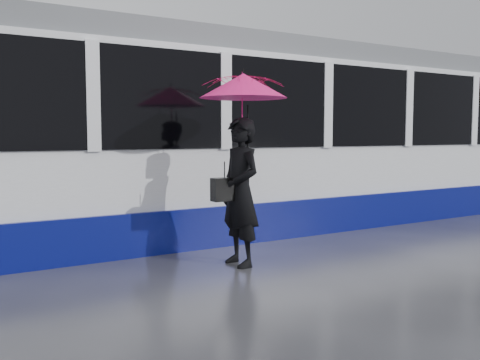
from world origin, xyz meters
TOP-DOWN VIEW (x-y plane):
  - ground at (0.00, 0.00)m, footprint 90.00×90.00m
  - rails at (0.00, 2.50)m, footprint 34.00×1.51m
  - tram at (1.71, 2.50)m, footprint 26.00×2.56m
  - woman at (0.77, 0.14)m, footprint 0.47×0.71m
  - umbrella at (0.82, 0.14)m, footprint 1.15×1.15m
  - handbag at (0.55, 0.16)m, footprint 0.35×0.15m

SIDE VIEW (x-z plane):
  - ground at x=0.00m, z-range 0.00..0.00m
  - rails at x=0.00m, z-range 0.00..0.02m
  - woman at x=0.77m, z-range 0.00..1.92m
  - handbag at x=0.55m, z-range 0.77..1.25m
  - tram at x=1.71m, z-range -0.04..3.31m
  - umbrella at x=0.82m, z-range 1.46..2.76m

